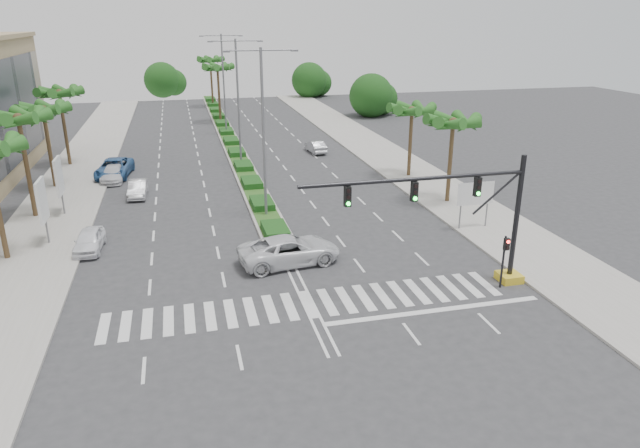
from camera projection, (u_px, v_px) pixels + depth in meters
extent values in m
plane|color=#333335|center=(309.00, 304.00, 29.29)|extent=(160.00, 160.00, 0.00)
cube|color=gray|center=(424.00, 181.00, 50.95)|extent=(6.00, 120.00, 0.15)
cube|color=gray|center=(60.00, 207.00, 44.05)|extent=(6.00, 120.00, 0.15)
cube|color=gray|center=(227.00, 135.00, 70.28)|extent=(2.20, 75.00, 0.20)
cube|color=#31521C|center=(227.00, 135.00, 70.24)|extent=(1.80, 75.00, 0.04)
cube|color=gold|center=(509.00, 277.00, 31.82)|extent=(1.20, 1.20, 0.45)
cylinder|color=black|center=(516.00, 219.00, 30.63)|extent=(0.28, 0.28, 7.00)
cylinder|color=black|center=(415.00, 179.00, 28.38)|extent=(12.00, 0.20, 0.20)
cylinder|color=black|center=(496.00, 194.00, 29.80)|extent=(2.53, 0.12, 2.15)
cube|color=black|center=(478.00, 187.00, 29.40)|extent=(0.32, 0.24, 1.00)
cylinder|color=#19E533|center=(478.00, 194.00, 29.38)|extent=(0.20, 0.06, 0.20)
cube|color=black|center=(415.00, 192.00, 28.60)|extent=(0.32, 0.24, 1.00)
cylinder|color=#19E533|center=(415.00, 199.00, 28.59)|extent=(0.20, 0.06, 0.20)
cube|color=black|center=(348.00, 197.00, 27.81)|extent=(0.32, 0.24, 1.00)
cylinder|color=#19E533|center=(348.00, 204.00, 27.79)|extent=(0.20, 0.06, 0.20)
cylinder|color=black|center=(503.00, 262.00, 30.64)|extent=(0.12, 0.12, 3.00)
cube|color=black|center=(507.00, 244.00, 30.12)|extent=(0.28, 0.22, 0.65)
cylinder|color=red|center=(508.00, 242.00, 29.94)|extent=(0.18, 0.05, 0.18)
cylinder|color=slate|center=(460.00, 211.00, 38.94)|extent=(0.10, 0.10, 2.80)
cylinder|color=slate|center=(487.00, 209.00, 39.39)|extent=(0.10, 0.10, 2.80)
cube|color=#0C6638|center=(475.00, 193.00, 38.76)|extent=(2.60, 0.08, 1.50)
cube|color=white|center=(476.00, 194.00, 38.71)|extent=(2.70, 0.02, 1.60)
cylinder|color=slate|center=(46.00, 224.00, 36.46)|extent=(0.12, 0.12, 2.80)
cube|color=white|center=(42.00, 201.00, 35.92)|extent=(0.18, 2.10, 2.70)
cube|color=#D8594C|center=(42.00, 201.00, 35.92)|extent=(0.12, 2.00, 2.60)
cylinder|color=slate|center=(62.00, 197.00, 41.93)|extent=(0.12, 0.12, 2.80)
cube|color=white|center=(59.00, 176.00, 41.38)|extent=(0.18, 2.10, 2.70)
cube|color=#D8594C|center=(59.00, 176.00, 41.38)|extent=(0.12, 2.00, 2.60)
cone|color=#225C1D|center=(7.00, 149.00, 32.58)|extent=(0.90, 3.62, 1.50)
cone|color=#225C1D|center=(3.00, 146.00, 33.28)|extent=(3.39, 2.96, 1.50)
cylinder|color=brown|center=(27.00, 169.00, 40.69)|extent=(0.32, 0.32, 7.40)
sphere|color=brown|center=(18.00, 118.00, 39.46)|extent=(0.70, 0.70, 0.70)
cone|color=#225C1D|center=(35.00, 119.00, 39.74)|extent=(0.90, 3.62, 1.50)
cone|color=#225C1D|center=(32.00, 117.00, 40.43)|extent=(3.39, 2.96, 1.50)
cone|color=#225C1D|center=(18.00, 117.00, 40.41)|extent=(3.73, 1.68, 1.50)
cone|color=#225C1D|center=(4.00, 119.00, 39.70)|extent=(2.38, 3.65, 1.50)
cone|color=#225C1D|center=(1.00, 121.00, 38.83)|extent=(2.38, 3.65, 1.50)
cone|color=#225C1D|center=(11.00, 122.00, 38.46)|extent=(3.73, 1.68, 1.50)
cone|color=#225C1D|center=(26.00, 121.00, 38.86)|extent=(3.39, 2.96, 1.50)
cylinder|color=brown|center=(49.00, 149.00, 48.09)|extent=(0.32, 0.32, 6.80)
sphere|color=brown|center=(43.00, 110.00, 46.95)|extent=(0.70, 0.70, 0.70)
cone|color=#225C1D|center=(57.00, 110.00, 47.24)|extent=(0.90, 3.62, 1.50)
cone|color=#225C1D|center=(54.00, 109.00, 47.93)|extent=(3.39, 2.96, 1.50)
cone|color=#225C1D|center=(43.00, 109.00, 47.91)|extent=(3.73, 1.68, 1.50)
cone|color=#225C1D|center=(31.00, 110.00, 47.20)|extent=(2.38, 3.65, 1.50)
cone|color=#225C1D|center=(29.00, 112.00, 46.33)|extent=(2.38, 3.65, 1.50)
cone|color=#225C1D|center=(37.00, 113.00, 45.96)|extent=(3.73, 1.68, 1.50)
cone|color=#225C1D|center=(50.00, 112.00, 46.36)|extent=(3.39, 2.96, 1.50)
cylinder|color=brown|center=(65.00, 129.00, 55.31)|extent=(0.32, 0.32, 7.20)
sphere|color=brown|center=(59.00, 93.00, 54.11)|extent=(0.70, 0.70, 0.70)
cone|color=#225C1D|center=(72.00, 93.00, 54.39)|extent=(0.90, 3.62, 1.50)
cone|color=#225C1D|center=(69.00, 93.00, 55.08)|extent=(3.39, 2.96, 1.50)
cone|color=#225C1D|center=(59.00, 93.00, 55.07)|extent=(3.73, 1.68, 1.50)
cone|color=#225C1D|center=(49.00, 94.00, 54.35)|extent=(2.38, 3.65, 1.50)
cone|color=#225C1D|center=(47.00, 95.00, 53.48)|extent=(2.38, 3.65, 1.50)
cone|color=#225C1D|center=(55.00, 95.00, 53.11)|extent=(3.73, 1.68, 1.50)
cone|color=#225C1D|center=(66.00, 95.00, 53.52)|extent=(3.39, 2.96, 1.50)
cylinder|color=brown|center=(450.00, 163.00, 44.23)|extent=(0.32, 0.32, 6.50)
sphere|color=brown|center=(453.00, 122.00, 43.15)|extent=(0.70, 0.70, 0.70)
cone|color=#225C1D|center=(466.00, 123.00, 43.43)|extent=(0.90, 3.62, 1.50)
cone|color=#225C1D|center=(456.00, 121.00, 44.12)|extent=(3.39, 2.96, 1.50)
cone|color=#225C1D|center=(444.00, 121.00, 44.11)|extent=(3.73, 1.68, 1.50)
cone|color=#225C1D|center=(438.00, 123.00, 43.39)|extent=(2.38, 3.65, 1.50)
cone|color=#225C1D|center=(444.00, 125.00, 42.52)|extent=(2.38, 3.65, 1.50)
cone|color=#225C1D|center=(457.00, 126.00, 42.15)|extent=(3.73, 1.68, 1.50)
cone|color=#225C1D|center=(467.00, 125.00, 42.55)|extent=(3.39, 2.96, 1.50)
cylinder|color=brown|center=(410.00, 143.00, 51.57)|extent=(0.32, 0.32, 6.20)
sphere|color=brown|center=(412.00, 110.00, 50.54)|extent=(0.70, 0.70, 0.70)
cone|color=#225C1D|center=(423.00, 111.00, 50.83)|extent=(0.90, 3.62, 1.50)
cone|color=#225C1D|center=(415.00, 110.00, 51.52)|extent=(3.39, 2.96, 1.50)
cone|color=#225C1D|center=(405.00, 110.00, 51.50)|extent=(3.73, 1.68, 1.50)
cone|color=#225C1D|center=(400.00, 111.00, 50.79)|extent=(2.38, 3.65, 1.50)
cone|color=#225C1D|center=(404.00, 113.00, 49.92)|extent=(2.38, 3.65, 1.50)
cone|color=#225C1D|center=(414.00, 113.00, 49.55)|extent=(3.73, 1.68, 1.50)
cone|color=#225C1D|center=(423.00, 112.00, 49.95)|extent=(3.39, 2.96, 1.50)
cylinder|color=brown|center=(219.00, 95.00, 78.14)|extent=(0.32, 0.32, 7.50)
sphere|color=brown|center=(217.00, 68.00, 76.89)|extent=(0.70, 0.70, 0.70)
cone|color=#225C1D|center=(226.00, 68.00, 77.18)|extent=(0.90, 3.62, 1.50)
cone|color=#225C1D|center=(222.00, 68.00, 77.87)|extent=(3.39, 2.96, 1.50)
cone|color=#225C1D|center=(215.00, 68.00, 77.85)|extent=(3.73, 1.68, 1.50)
cone|color=#225C1D|center=(210.00, 68.00, 77.14)|extent=(2.38, 3.65, 1.50)
cone|color=#225C1D|center=(210.00, 69.00, 76.27)|extent=(2.38, 3.65, 1.50)
cone|color=#225C1D|center=(216.00, 69.00, 75.89)|extent=(3.73, 1.68, 1.50)
cone|color=#225C1D|center=(223.00, 69.00, 76.30)|extent=(3.39, 2.96, 1.50)
cylinder|color=brown|center=(212.00, 83.00, 91.82)|extent=(0.32, 0.32, 7.50)
sphere|color=brown|center=(210.00, 60.00, 90.57)|extent=(0.70, 0.70, 0.70)
cone|color=#225C1D|center=(217.00, 61.00, 90.85)|extent=(0.90, 3.62, 1.50)
cone|color=#225C1D|center=(214.00, 60.00, 91.54)|extent=(3.39, 2.96, 1.50)
cone|color=#225C1D|center=(208.00, 60.00, 91.52)|extent=(3.73, 1.68, 1.50)
cone|color=#225C1D|center=(204.00, 61.00, 90.81)|extent=(2.38, 3.65, 1.50)
cone|color=#225C1D|center=(204.00, 61.00, 89.94)|extent=(2.38, 3.65, 1.50)
cone|color=#225C1D|center=(209.00, 61.00, 89.57)|extent=(3.73, 1.68, 1.50)
cone|color=#225C1D|center=(215.00, 61.00, 89.97)|extent=(3.39, 2.96, 1.50)
cylinder|color=slate|center=(264.00, 136.00, 40.00)|extent=(0.20, 0.20, 12.00)
cylinder|color=slate|center=(243.00, 50.00, 37.74)|extent=(2.40, 0.10, 0.10)
cylinder|color=slate|center=(278.00, 50.00, 38.28)|extent=(2.40, 0.10, 0.10)
cube|color=slate|center=(226.00, 52.00, 37.50)|extent=(0.50, 0.25, 0.12)
cube|color=slate|center=(294.00, 51.00, 38.55)|extent=(0.50, 0.25, 0.12)
cylinder|color=slate|center=(238.00, 104.00, 54.58)|extent=(0.20, 0.20, 12.00)
cylinder|color=slate|center=(222.00, 41.00, 52.32)|extent=(2.40, 0.10, 0.10)
cylinder|color=slate|center=(248.00, 41.00, 52.87)|extent=(2.40, 0.10, 0.10)
cube|color=slate|center=(210.00, 42.00, 52.09)|extent=(0.50, 0.25, 0.12)
cube|color=slate|center=(260.00, 41.00, 53.13)|extent=(0.50, 0.25, 0.12)
cylinder|color=slate|center=(224.00, 86.00, 69.17)|extent=(0.20, 0.20, 12.00)
cylinder|color=slate|center=(211.00, 36.00, 66.91)|extent=(2.40, 0.10, 0.10)
cylinder|color=slate|center=(231.00, 35.00, 67.45)|extent=(2.40, 0.10, 0.10)
cube|color=slate|center=(201.00, 36.00, 66.67)|extent=(0.50, 0.25, 0.12)
cube|color=slate|center=(241.00, 36.00, 67.72)|extent=(0.50, 0.25, 0.12)
imported|color=white|center=(89.00, 241.00, 35.81)|extent=(1.81, 4.03, 1.35)
imported|color=silver|center=(138.00, 189.00, 46.65)|extent=(1.54, 4.01, 1.30)
imported|color=#315F98|center=(114.00, 168.00, 52.32)|extent=(3.43, 6.17, 1.63)
imported|color=silver|center=(113.00, 174.00, 51.02)|extent=(2.07, 4.67, 1.33)
imported|color=silver|center=(290.00, 250.00, 33.89)|extent=(6.41, 3.60, 1.69)
imported|color=#B4B4B9|center=(316.00, 147.00, 61.70)|extent=(1.72, 4.06, 1.30)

